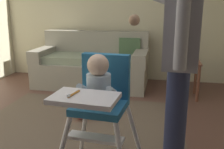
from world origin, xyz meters
TOP-DOWN VIEW (x-y plane):
  - wall_far at (0.00, 2.49)m, footprint 4.85×0.06m
  - area_rug at (-0.03, 0.05)m, footprint 2.22×2.58m
  - couch at (-0.30, 1.98)m, footprint 1.80×0.86m
  - high_chair at (0.40, -0.33)m, footprint 0.65×0.76m
  - adult_standing at (0.92, -0.35)m, footprint 0.51×0.51m
  - toy_ball at (-0.05, 0.63)m, footprint 0.19×0.19m
  - side_table at (1.14, 1.65)m, footprint 0.40×0.40m
  - sippy_cup at (1.13, 1.65)m, footprint 0.07×0.07m

SIDE VIEW (x-z plane):
  - area_rug at x=-0.03m, z-range 0.00..0.01m
  - toy_ball at x=-0.05m, z-range 0.00..0.19m
  - couch at x=-0.30m, z-range -0.10..0.76m
  - side_table at x=1.14m, z-range 0.12..0.64m
  - sippy_cup at x=1.13m, z-range 0.52..0.62m
  - high_chair at x=0.40m, z-range 0.18..1.14m
  - adult_standing at x=0.92m, z-range 0.11..1.77m
  - wall_far at x=0.00m, z-range 0.00..2.73m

